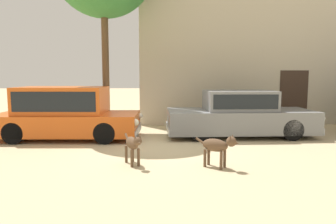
{
  "coord_description": "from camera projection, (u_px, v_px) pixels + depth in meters",
  "views": [
    {
      "loc": [
        0.04,
        -8.25,
        1.88
      ],
      "look_at": [
        0.36,
        0.2,
        0.9
      ],
      "focal_mm": 33.11,
      "sensor_mm": 36.0,
      "label": 1
    }
  ],
  "objects": [
    {
      "name": "stray_dog_tan",
      "position": [
        218.0,
        146.0,
        6.35
      ],
      "size": [
        0.83,
        0.62,
        0.72
      ],
      "rotation": [
        0.0,
        0.0,
        5.66
      ],
      "color": "brown",
      "rests_on": "ground_plane"
    },
    {
      "name": "ground_plane",
      "position": [
        155.0,
        146.0,
        8.41
      ],
      "size": [
        80.0,
        80.0,
        0.0
      ],
      "primitive_type": "plane",
      "color": "tan"
    },
    {
      "name": "apartment_block",
      "position": [
        321.0,
        28.0,
        14.71
      ],
      "size": [
        16.97,
        6.08,
        8.28
      ],
      "color": "#BCB299",
      "rests_on": "ground_plane"
    },
    {
      "name": "stray_dog_spotted",
      "position": [
        133.0,
        144.0,
        6.54
      ],
      "size": [
        0.44,
        0.89,
        0.69
      ],
      "rotation": [
        0.0,
        0.0,
        5.12
      ],
      "color": "brown",
      "rests_on": "ground_plane"
    },
    {
      "name": "parked_sedan_nearest",
      "position": [
        65.0,
        112.0,
        9.31
      ],
      "size": [
        4.43,
        1.92,
        1.56
      ],
      "rotation": [
        0.0,
        0.0,
        -0.04
      ],
      "color": "#D15619",
      "rests_on": "ground_plane"
    },
    {
      "name": "parked_sedan_second",
      "position": [
        239.0,
        114.0,
        9.71
      ],
      "size": [
        4.66,
        1.8,
        1.44
      ],
      "rotation": [
        0.0,
        0.0,
        0.01
      ],
      "color": "slate",
      "rests_on": "ground_plane"
    }
  ]
}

